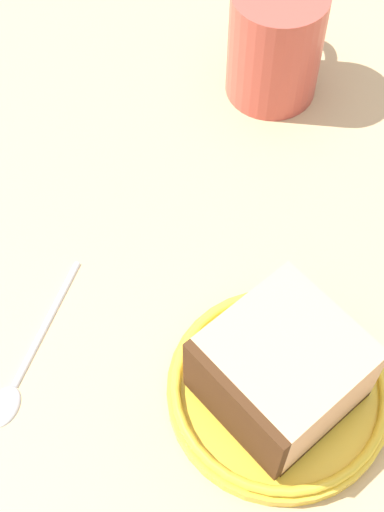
% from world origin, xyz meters
% --- Properties ---
extents(ground_plane, '(1.26, 1.26, 0.02)m').
position_xyz_m(ground_plane, '(0.00, 0.00, -0.01)').
color(ground_plane, tan).
extents(small_plate, '(0.15, 0.15, 0.02)m').
position_xyz_m(small_plate, '(-0.09, -0.01, 0.01)').
color(small_plate, yellow).
rests_on(small_plate, ground_plane).
extents(cake_slice, '(0.12, 0.12, 0.06)m').
position_xyz_m(cake_slice, '(-0.10, -0.00, 0.04)').
color(cake_slice, '#472814').
rests_on(cake_slice, small_plate).
extents(tea_mug, '(0.10, 0.08, 0.10)m').
position_xyz_m(tea_mug, '(0.19, 0.02, 0.05)').
color(tea_mug, '#BF4C3F').
rests_on(tea_mug, ground_plane).
extents(teaspoon, '(0.13, 0.04, 0.01)m').
position_xyz_m(teaspoon, '(-0.11, 0.17, 0.00)').
color(teaspoon, silver).
rests_on(teaspoon, ground_plane).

